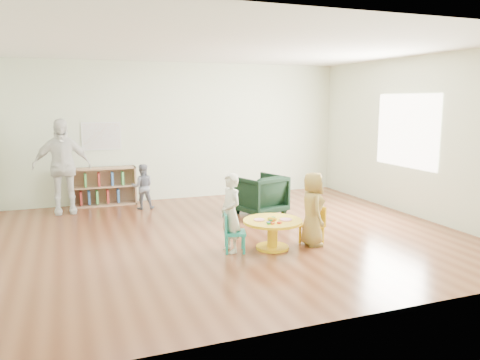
{
  "coord_description": "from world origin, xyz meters",
  "views": [
    {
      "loc": [
        -2.29,
        -6.52,
        2.05
      ],
      "look_at": [
        0.06,
        -0.3,
        0.91
      ],
      "focal_mm": 35.0,
      "sensor_mm": 36.0,
      "label": 1
    }
  ],
  "objects_px": {
    "activity_table": "(273,229)",
    "toddler": "(143,187)",
    "armchair": "(260,195)",
    "child_left": "(231,213)",
    "adult_caretaker": "(62,166)",
    "kid_chair_right": "(314,224)",
    "kid_chair_left": "(232,231)",
    "bookshelf": "(104,187)",
    "child_right": "(313,209)"
  },
  "relations": [
    {
      "from": "armchair",
      "to": "child_right",
      "type": "relative_size",
      "value": 0.75
    },
    {
      "from": "kid_chair_left",
      "to": "kid_chair_right",
      "type": "height_order",
      "value": "kid_chair_right"
    },
    {
      "from": "bookshelf",
      "to": "child_left",
      "type": "xyz_separation_m",
      "value": [
        1.37,
        -3.58,
        0.17
      ]
    },
    {
      "from": "armchair",
      "to": "adult_caretaker",
      "type": "bearing_deg",
      "value": -40.3
    },
    {
      "from": "kid_chair_left",
      "to": "adult_caretaker",
      "type": "bearing_deg",
      "value": -130.01
    },
    {
      "from": "kid_chair_right",
      "to": "bookshelf",
      "type": "xyz_separation_m",
      "value": [
        -2.62,
        3.65,
        0.07
      ]
    },
    {
      "from": "armchair",
      "to": "adult_caretaker",
      "type": "distance_m",
      "value": 3.61
    },
    {
      "from": "toddler",
      "to": "adult_caretaker",
      "type": "distance_m",
      "value": 1.48
    },
    {
      "from": "armchair",
      "to": "toddler",
      "type": "relative_size",
      "value": 0.92
    },
    {
      "from": "activity_table",
      "to": "armchair",
      "type": "bearing_deg",
      "value": 72.04
    },
    {
      "from": "bookshelf",
      "to": "child_left",
      "type": "height_order",
      "value": "child_left"
    },
    {
      "from": "bookshelf",
      "to": "adult_caretaker",
      "type": "height_order",
      "value": "adult_caretaker"
    },
    {
      "from": "kid_chair_left",
      "to": "adult_caretaker",
      "type": "height_order",
      "value": "adult_caretaker"
    },
    {
      "from": "activity_table",
      "to": "toddler",
      "type": "bearing_deg",
      "value": 112.94
    },
    {
      "from": "bookshelf",
      "to": "child_left",
      "type": "bearing_deg",
      "value": -68.99
    },
    {
      "from": "child_left",
      "to": "child_right",
      "type": "xyz_separation_m",
      "value": [
        1.18,
        -0.13,
        -0.01
      ]
    },
    {
      "from": "kid_chair_right",
      "to": "child_right",
      "type": "distance_m",
      "value": 0.25
    },
    {
      "from": "kid_chair_left",
      "to": "child_left",
      "type": "bearing_deg",
      "value": -138.22
    },
    {
      "from": "armchair",
      "to": "toddler",
      "type": "bearing_deg",
      "value": -49.62
    },
    {
      "from": "kid_chair_left",
      "to": "armchair",
      "type": "xyz_separation_m",
      "value": [
        1.19,
        1.83,
        0.07
      ]
    },
    {
      "from": "kid_chair_left",
      "to": "bookshelf",
      "type": "xyz_separation_m",
      "value": [
        -1.39,
        3.6,
        0.08
      ]
    },
    {
      "from": "activity_table",
      "to": "child_right",
      "type": "relative_size",
      "value": 0.78
    },
    {
      "from": "kid_chair_left",
      "to": "adult_caretaker",
      "type": "xyz_separation_m",
      "value": [
        -2.13,
        3.18,
        0.57
      ]
    },
    {
      "from": "toddler",
      "to": "child_left",
      "type": "bearing_deg",
      "value": 110.84
    },
    {
      "from": "child_right",
      "to": "toddler",
      "type": "distance_m",
      "value": 3.64
    },
    {
      "from": "child_left",
      "to": "child_right",
      "type": "bearing_deg",
      "value": 74.43
    },
    {
      "from": "kid_chair_left",
      "to": "bookshelf",
      "type": "relative_size",
      "value": 0.45
    },
    {
      "from": "kid_chair_right",
      "to": "adult_caretaker",
      "type": "distance_m",
      "value": 4.69
    },
    {
      "from": "armchair",
      "to": "child_left",
      "type": "distance_m",
      "value": 2.18
    },
    {
      "from": "child_left",
      "to": "toddler",
      "type": "distance_m",
      "value": 3.06
    },
    {
      "from": "kid_chair_left",
      "to": "toddler",
      "type": "height_order",
      "value": "toddler"
    },
    {
      "from": "child_left",
      "to": "adult_caretaker",
      "type": "bearing_deg",
      "value": -155.39
    },
    {
      "from": "activity_table",
      "to": "toddler",
      "type": "distance_m",
      "value": 3.33
    },
    {
      "from": "adult_caretaker",
      "to": "toddler",
      "type": "bearing_deg",
      "value": -8.89
    },
    {
      "from": "child_right",
      "to": "armchair",
      "type": "bearing_deg",
      "value": 11.04
    },
    {
      "from": "kid_chair_left",
      "to": "child_right",
      "type": "relative_size",
      "value": 0.51
    },
    {
      "from": "activity_table",
      "to": "adult_caretaker",
      "type": "height_order",
      "value": "adult_caretaker"
    },
    {
      "from": "activity_table",
      "to": "toddler",
      "type": "xyz_separation_m",
      "value": [
        -1.3,
        3.07,
        0.14
      ]
    },
    {
      "from": "child_left",
      "to": "toddler",
      "type": "relative_size",
      "value": 1.26
    },
    {
      "from": "adult_caretaker",
      "to": "child_right",
      "type": "bearing_deg",
      "value": -46.6
    },
    {
      "from": "bookshelf",
      "to": "child_left",
      "type": "relative_size",
      "value": 1.11
    },
    {
      "from": "child_left",
      "to": "kid_chair_right",
      "type": "bearing_deg",
      "value": 77.71
    },
    {
      "from": "kid_chair_left",
      "to": "child_right",
      "type": "bearing_deg",
      "value": 100.83
    },
    {
      "from": "kid_chair_right",
      "to": "toddler",
      "type": "distance_m",
      "value": 3.62
    },
    {
      "from": "activity_table",
      "to": "kid_chair_right",
      "type": "height_order",
      "value": "kid_chair_right"
    },
    {
      "from": "armchair",
      "to": "toddler",
      "type": "xyz_separation_m",
      "value": [
        -1.91,
        1.17,
        0.07
      ]
    },
    {
      "from": "activity_table",
      "to": "kid_chair_right",
      "type": "distance_m",
      "value": 0.66
    },
    {
      "from": "armchair",
      "to": "adult_caretaker",
      "type": "height_order",
      "value": "adult_caretaker"
    },
    {
      "from": "bookshelf",
      "to": "child_right",
      "type": "bearing_deg",
      "value": -55.43
    },
    {
      "from": "kid_chair_right",
      "to": "child_right",
      "type": "bearing_deg",
      "value": 119.24
    }
  ]
}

